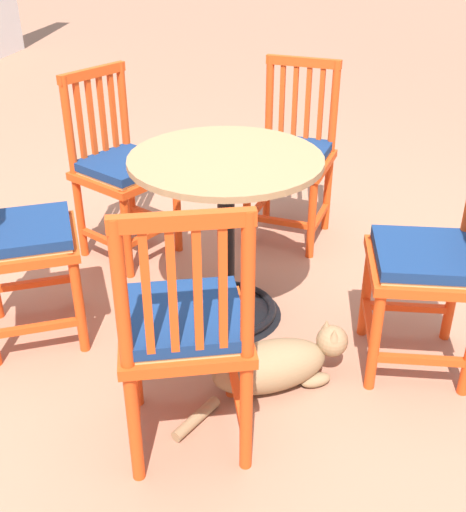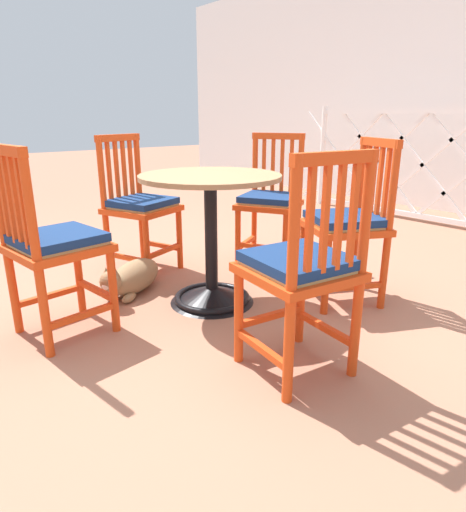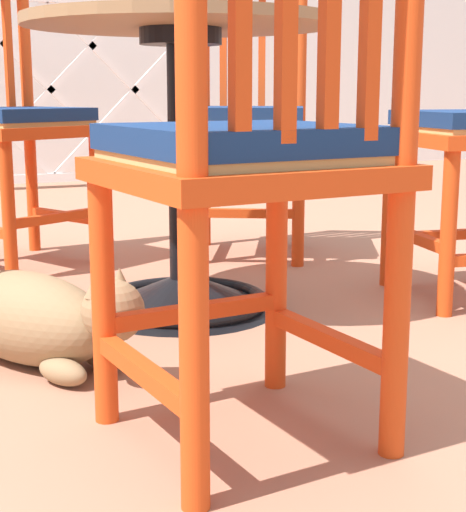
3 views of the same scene
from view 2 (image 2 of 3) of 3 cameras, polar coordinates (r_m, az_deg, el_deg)
ground_plane at (r=2.49m, az=-5.35°, el=-6.71°), size 24.00×24.00×0.00m
lattice_fence_panel at (r=4.82m, az=23.27°, el=10.75°), size 3.02×0.06×1.13m
cafe_table at (r=2.47m, az=-2.74°, el=0.16°), size 0.76×0.76×0.73m
orange_chair_by_planter at (r=2.55m, az=14.62°, el=3.97°), size 0.54×0.54×0.91m
orange_chair_at_corner at (r=3.14m, az=4.84°, el=6.95°), size 0.54×0.54×0.91m
orange_chair_tucked_in at (r=3.02m, az=-11.95°, el=6.23°), size 0.51×0.51×0.91m
orange_chair_facing_out at (r=2.22m, az=-22.18°, el=1.22°), size 0.44×0.44×0.91m
orange_chair_near_fence at (r=1.76m, az=8.82°, el=-1.78°), size 0.46×0.46×0.91m
tabby_cat at (r=2.72m, az=-12.94°, el=-2.80°), size 0.55×0.57×0.23m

